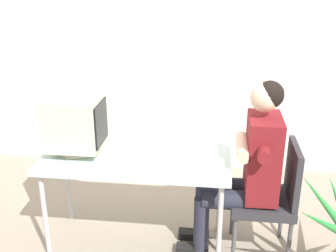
% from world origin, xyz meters
% --- Properties ---
extents(ground_plane, '(12.00, 12.00, 0.00)m').
position_xyz_m(ground_plane, '(0.00, 0.00, 0.00)').
color(ground_plane, gray).
extents(wall_back, '(8.00, 0.10, 3.00)m').
position_xyz_m(wall_back, '(0.30, 1.40, 1.50)').
color(wall_back, silver).
rests_on(wall_back, ground_plane).
extents(desk, '(1.35, 0.61, 0.72)m').
position_xyz_m(desk, '(0.00, 0.00, 0.67)').
color(desk, '#B7B7BC').
rests_on(desk, ground_plane).
extents(crt_monitor, '(0.39, 0.34, 0.42)m').
position_xyz_m(crt_monitor, '(-0.43, 0.02, 0.96)').
color(crt_monitor, beige).
rests_on(crt_monitor, desk).
extents(keyboard, '(0.17, 0.45, 0.03)m').
position_xyz_m(keyboard, '(-0.13, 0.03, 0.74)').
color(keyboard, beige).
rests_on(keyboard, desk).
extents(office_chair, '(0.43, 0.43, 0.86)m').
position_xyz_m(office_chair, '(0.97, -0.00, 0.49)').
color(office_chair, '#4C4C51').
rests_on(office_chair, ground_plane).
extents(person_seated, '(0.69, 0.55, 1.31)m').
position_xyz_m(person_seated, '(0.79, -0.00, 0.70)').
color(person_seated, maroon).
rests_on(person_seated, ground_plane).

